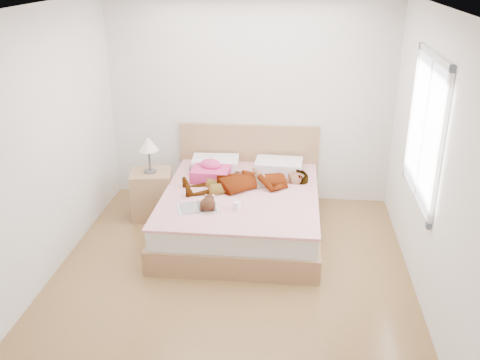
{
  "coord_description": "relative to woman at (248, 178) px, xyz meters",
  "views": [
    {
      "loc": [
        0.57,
        -4.57,
        2.98
      ],
      "look_at": [
        0.0,
        0.85,
        0.7
      ],
      "focal_mm": 40.0,
      "sensor_mm": 36.0,
      "label": 1
    }
  ],
  "objects": [
    {
      "name": "ground",
      "position": [
        -0.06,
        -1.13,
        -0.61
      ],
      "size": [
        4.0,
        4.0,
        0.0
      ],
      "primitive_type": "plane",
      "color": "#513319",
      "rests_on": "ground"
    },
    {
      "name": "woman",
      "position": [
        0.0,
        0.0,
        0.0
      ],
      "size": [
        1.61,
        1.03,
        0.21
      ],
      "primitive_type": "imported",
      "rotation": [
        0.0,
        0.0,
        -1.24
      ],
      "color": "white",
      "rests_on": "bed"
    },
    {
      "name": "hair",
      "position": [
        -0.57,
        0.45,
        -0.07
      ],
      "size": [
        0.49,
        0.56,
        0.07
      ],
      "primitive_type": "ellipsoid",
      "rotation": [
        0.0,
        0.0,
        -0.19
      ],
      "color": "black",
      "rests_on": "bed"
    },
    {
      "name": "phone",
      "position": [
        -0.5,
        0.4,
        0.07
      ],
      "size": [
        0.07,
        0.1,
        0.05
      ],
      "primitive_type": "cube",
      "rotation": [
        0.44,
        0.0,
        0.33
      ],
      "color": "silver",
      "rests_on": "bed"
    },
    {
      "name": "room_shell",
      "position": [
        1.71,
        -0.83,
        0.89
      ],
      "size": [
        4.0,
        4.0,
        4.0
      ],
      "color": "white",
      "rests_on": "ground"
    },
    {
      "name": "bed",
      "position": [
        -0.06,
        -0.09,
        -0.34
      ],
      "size": [
        1.8,
        2.08,
        1.0
      ],
      "color": "brown",
      "rests_on": "ground"
    },
    {
      "name": "towel",
      "position": [
        -0.46,
        0.17,
        -0.01
      ],
      "size": [
        0.45,
        0.39,
        0.23
      ],
      "color": "#D83A8F",
      "rests_on": "bed"
    },
    {
      "name": "magazine",
      "position": [
        -0.48,
        -0.65,
        -0.09
      ],
      "size": [
        0.49,
        0.39,
        0.03
      ],
      "color": "white",
      "rests_on": "bed"
    },
    {
      "name": "coffee_mug",
      "position": [
        -0.06,
        -0.64,
        -0.06
      ],
      "size": [
        0.11,
        0.08,
        0.09
      ],
      "color": "white",
      "rests_on": "bed"
    },
    {
      "name": "plush_toy",
      "position": [
        -0.36,
        -0.67,
        -0.03
      ],
      "size": [
        0.17,
        0.25,
        0.14
      ],
      "color": "black",
      "rests_on": "bed"
    },
    {
      "name": "nightstand",
      "position": [
        -1.19,
        0.12,
        -0.27
      ],
      "size": [
        0.56,
        0.51,
        1.04
      ],
      "color": "olive",
      "rests_on": "ground"
    }
  ]
}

